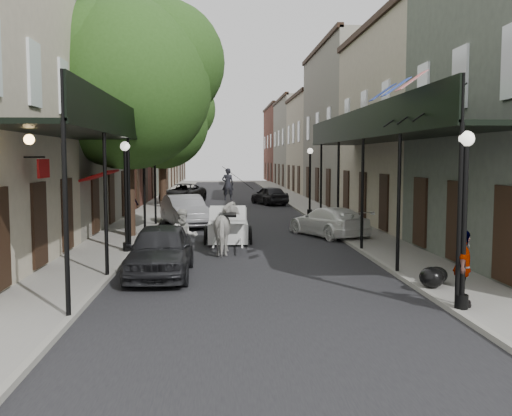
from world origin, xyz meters
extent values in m
plane|color=gray|center=(0.00, 0.00, 0.00)|extent=(140.00, 140.00, 0.00)
cube|color=black|center=(0.00, 20.00, 0.01)|extent=(8.00, 90.00, 0.01)
cube|color=gray|center=(-5.00, 20.00, 0.06)|extent=(2.20, 90.00, 0.12)
cube|color=gray|center=(5.00, 20.00, 0.06)|extent=(2.20, 90.00, 0.12)
cube|color=#B3A98F|center=(-8.60, 30.00, 5.25)|extent=(5.00, 80.00, 10.50)
cube|color=gray|center=(8.60, 30.00, 5.25)|extent=(5.00, 80.00, 10.50)
cube|color=black|center=(-5.00, 7.00, 4.00)|extent=(2.20, 18.00, 0.12)
cube|color=black|center=(-3.95, 7.00, 4.50)|extent=(0.06, 18.00, 1.00)
cylinder|color=black|center=(-4.00, -2.00, 2.12)|extent=(0.10, 0.10, 4.00)
cylinder|color=black|center=(-4.00, 6.00, 2.12)|extent=(0.10, 0.10, 4.00)
cylinder|color=black|center=(-4.00, 14.00, 2.12)|extent=(0.10, 0.10, 4.00)
cube|color=black|center=(5.00, 7.00, 4.00)|extent=(2.20, 18.00, 0.12)
cube|color=black|center=(3.95, 7.00, 4.50)|extent=(0.06, 18.00, 1.00)
cylinder|color=black|center=(4.00, -2.00, 2.12)|extent=(0.10, 0.10, 4.00)
cylinder|color=black|center=(4.00, 6.00, 2.12)|extent=(0.10, 0.10, 4.00)
cylinder|color=black|center=(4.00, 14.00, 2.12)|extent=(0.10, 0.10, 4.00)
cylinder|color=#382619|center=(-4.60, 10.00, 2.92)|extent=(0.44, 0.44, 5.60)
sphere|color=#264A17|center=(-4.60, 10.00, 6.20)|extent=(6.80, 6.80, 6.80)
sphere|color=#264A17|center=(-3.24, 10.60, 7.20)|extent=(5.10, 5.10, 5.10)
cylinder|color=#382619|center=(-4.60, 24.00, 2.64)|extent=(0.44, 0.44, 5.04)
sphere|color=#264A17|center=(-4.60, 24.00, 5.58)|extent=(6.00, 6.00, 6.00)
sphere|color=#264A17|center=(-3.40, 24.60, 6.48)|extent=(4.50, 4.50, 4.50)
cylinder|color=black|center=(4.10, -2.00, 0.27)|extent=(0.28, 0.28, 0.30)
cylinder|color=black|center=(4.10, -2.00, 1.82)|extent=(0.12, 0.12, 3.40)
sphere|color=white|center=(4.10, -2.00, 3.67)|extent=(0.32, 0.32, 0.32)
cylinder|color=black|center=(-4.10, 6.00, 0.27)|extent=(0.28, 0.28, 0.30)
cylinder|color=black|center=(-4.10, 6.00, 1.82)|extent=(0.12, 0.12, 3.40)
sphere|color=white|center=(-4.10, 6.00, 3.67)|extent=(0.32, 0.32, 0.32)
cylinder|color=black|center=(4.10, 18.00, 0.27)|extent=(0.28, 0.28, 0.30)
cylinder|color=black|center=(4.10, 18.00, 1.82)|extent=(0.12, 0.12, 3.40)
sphere|color=white|center=(4.10, 18.00, 3.67)|extent=(0.32, 0.32, 0.32)
imported|color=beige|center=(-0.67, 6.00, 0.88)|extent=(0.99, 2.09, 1.75)
torus|color=black|center=(-1.48, 9.10, 0.66)|extent=(0.12, 1.37, 1.37)
torus|color=black|center=(0.26, 9.06, 0.66)|extent=(0.12, 1.37, 1.37)
torus|color=black|center=(-1.30, 7.61, 0.34)|extent=(0.09, 0.71, 0.71)
torus|color=black|center=(0.02, 7.58, 0.34)|extent=(0.09, 0.71, 0.71)
cube|color=white|center=(-0.61, 8.87, 1.12)|extent=(1.53, 1.94, 0.74)
cube|color=white|center=(-0.64, 7.75, 1.65)|extent=(1.29, 0.61, 0.13)
cube|color=white|center=(-0.64, 7.49, 1.97)|extent=(1.28, 0.13, 0.53)
imported|color=black|center=(-0.64, 7.75, 2.31)|extent=(0.44, 0.29, 1.20)
imported|color=#ABAAA1|center=(-2.05, 4.06, 0.86)|extent=(0.96, 0.82, 1.71)
imported|color=gray|center=(-5.80, 17.80, 0.91)|extent=(1.17, 0.99, 1.57)
imported|color=gray|center=(4.20, -1.78, 0.94)|extent=(0.74, 1.04, 1.65)
imported|color=black|center=(-2.60, 2.34, 0.72)|extent=(1.73, 4.26, 1.45)
imported|color=gray|center=(-2.60, 14.00, 0.75)|extent=(2.78, 4.82, 1.50)
imported|color=black|center=(-3.60, 28.61, 0.71)|extent=(3.61, 5.52, 1.41)
imported|color=white|center=(3.60, 9.99, 0.62)|extent=(3.27, 4.63, 1.24)
imported|color=black|center=(2.60, 26.50, 0.66)|extent=(2.70, 4.20, 1.33)
ellipsoid|color=black|center=(4.20, -0.06, 0.38)|extent=(0.60, 0.60, 0.51)
ellipsoid|color=black|center=(4.50, 0.39, 0.33)|extent=(0.53, 0.53, 0.42)
camera|label=1|loc=(-0.98, -13.43, 3.27)|focal=40.00mm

